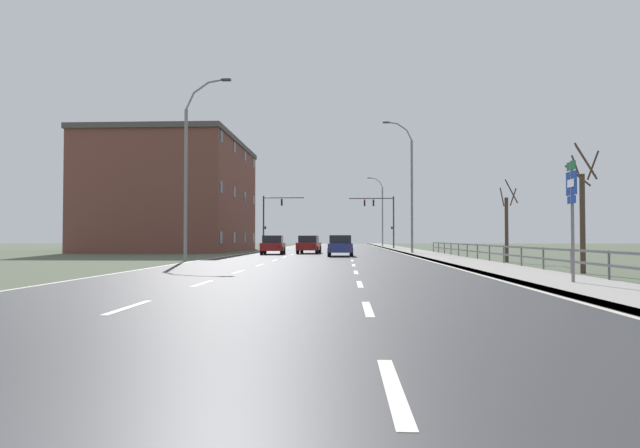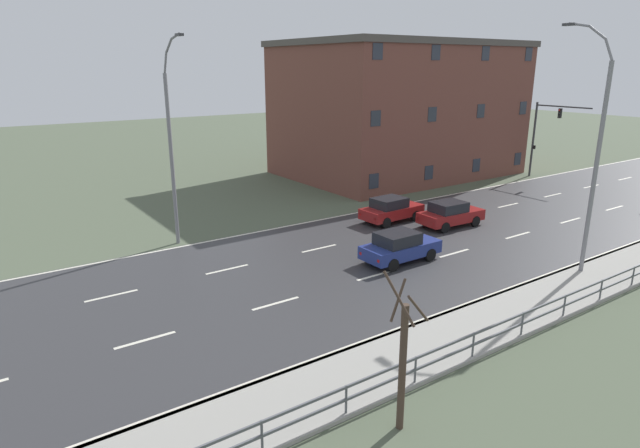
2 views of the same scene
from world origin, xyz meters
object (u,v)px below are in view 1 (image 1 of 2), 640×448
Objects in this scene: car_far_right at (309,244)px; highway_sign at (572,206)px; traffic_signal_left at (271,214)px; brick_building at (175,196)px; street_lamp_midground at (410,189)px; car_distant at (273,245)px; street_lamp_distant at (382,213)px; traffic_signal_right at (383,213)px; car_near_right at (340,246)px; street_lamp_left_bank at (189,172)px.

highway_sign is at bearing -69.62° from car_far_right.
traffic_signal_left is 18.99m from car_far_right.
brick_building reaches higher than car_far_right.
street_lamp_midground is 12.53m from car_distant.
car_distant is at bearing -81.47° from traffic_signal_left.
highway_sign is 50.86m from traffic_signal_left.
street_lamp_midground is at bearing 91.80° from highway_sign.
highway_sign is at bearing -72.32° from traffic_signal_left.
street_lamp_distant is 38.98m from car_distant.
traffic_signal_left reaches higher than highway_sign.
street_lamp_midground is at bearing -22.47° from brick_building.
street_lamp_distant is 34.77m from brick_building.
car_far_right is (-7.78, -19.72, -3.66)m from traffic_signal_right.
traffic_signal_left is at bearing 108.96° from car_near_right.
car_far_right and car_distant have the same top height.
highway_sign is at bearing -74.50° from car_near_right.
street_lamp_distant is at bearing 73.30° from street_lamp_left_bank.
street_lamp_left_bank is 3.04× the size of highway_sign.
street_lamp_left_bank is 16.70m from car_far_right.
highway_sign is 0.18× the size of brick_building.
street_lamp_midground is at bearing 5.48° from car_distant.
traffic_signal_right is 1.00× the size of traffic_signal_left.
highway_sign is 46.65m from brick_building.
traffic_signal_right is 27.17m from car_near_right.
car_distant is at bearing -107.27° from street_lamp_distant.
traffic_signal_right reaches higher than traffic_signal_left.
car_near_right is (8.98, 8.09, -4.52)m from street_lamp_left_bank.
traffic_signal_right reaches higher than car_near_right.
brick_building reaches higher than street_lamp_left_bank.
car_far_right is at bearing -71.81° from traffic_signal_left.
brick_building reaches higher than traffic_signal_right.
brick_building is (-17.48, 15.73, 4.95)m from car_near_right.
car_near_right is at bearing -64.61° from car_far_right.
car_distant is at bearing -43.45° from brick_building.
street_lamp_distant is 51.74m from street_lamp_left_bank.
car_far_right is (-8.66, 0.67, -4.74)m from street_lamp_midground.
street_lamp_distant is at bearing 90.82° from highway_sign.
traffic_signal_right is at bearing 71.47° from car_far_right.
street_lamp_midground is at bearing 45.46° from car_near_right.
car_far_right is at bearing -31.44° from brick_building.
street_lamp_midground reaches higher than highway_sign.
car_distant is (-12.43, 28.42, -1.50)m from highway_sign.
car_far_right is at bearing 175.57° from street_lamp_midground.
traffic_signal_right reaches higher than highway_sign.
street_lamp_left_bank is at bearing 134.93° from highway_sign.
car_near_right is 24.03m from brick_building.
car_near_right is (-5.89, -41.47, -4.37)m from street_lamp_distant.
street_lamp_distant is at bearing 86.60° from traffic_signal_right.
traffic_signal_right is 24.68m from car_distant.
car_distant is (3.37, 12.57, -4.52)m from street_lamp_left_bank.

